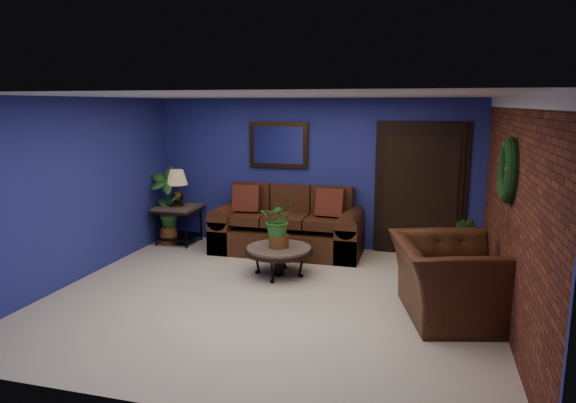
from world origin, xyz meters
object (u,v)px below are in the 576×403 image
(table_lamp, at_px, (177,184))
(side_chair, at_px, (333,222))
(coffee_table, at_px, (279,251))
(end_table, at_px, (178,215))
(armchair, at_px, (450,280))
(sofa, at_px, (289,230))

(table_lamp, xyz_separation_m, side_chair, (2.71, 0.07, -0.53))
(coffee_table, bearing_deg, end_table, 151.11)
(end_table, bearing_deg, table_lamp, -63.43)
(table_lamp, bearing_deg, end_table, 116.57)
(coffee_table, xyz_separation_m, armchair, (2.28, -0.88, 0.09))
(coffee_table, relative_size, side_chair, 1.05)
(sofa, bearing_deg, side_chair, 2.15)
(sofa, relative_size, side_chair, 2.61)
(table_lamp, height_order, armchair, table_lamp)
(side_chair, bearing_deg, end_table, -176.71)
(end_table, distance_m, side_chair, 2.71)
(coffee_table, height_order, armchair, armchair)
(sofa, distance_m, armchair, 3.25)
(sofa, height_order, armchair, sofa)
(table_lamp, distance_m, armchair, 4.95)
(coffee_table, height_order, table_lamp, table_lamp)
(side_chair, xyz_separation_m, armchair, (1.74, -2.14, -0.08))
(end_table, bearing_deg, armchair, -24.99)
(coffee_table, relative_size, armchair, 0.70)
(sofa, xyz_separation_m, table_lamp, (-1.98, -0.04, 0.70))
(table_lamp, height_order, side_chair, table_lamp)
(coffee_table, distance_m, end_table, 2.49)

